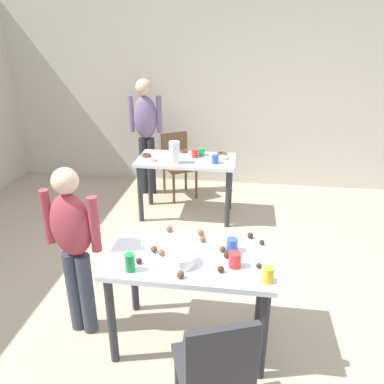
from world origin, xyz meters
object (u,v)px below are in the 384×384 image
soda_can (130,262)px  pitcher_far (174,152)px  dining_table_far (186,168)px  chair_near_table (216,369)px  person_girl_near (73,241)px  person_adult_far (146,127)px  chair_far_table (178,161)px  dining_table_near (191,269)px  mixing_bowl (181,259)px

soda_can → pitcher_far: (-0.10, 2.15, 0.07)m
dining_table_far → soda_can: 2.35m
chair_near_table → soda_can: (-0.60, 0.47, 0.31)m
person_girl_near → person_adult_far: 2.75m
person_adult_far → chair_near_table: bearing=-70.1°
person_girl_near → person_adult_far: person_adult_far is taller
chair_far_table → pitcher_far: (0.12, -0.84, 0.38)m
dining_table_near → pitcher_far: size_ratio=4.44×
person_adult_far → pitcher_far: (0.54, -0.82, -0.08)m
dining_table_near → chair_far_table: chair_far_table is taller
person_adult_far → pitcher_far: bearing=-56.5°
person_adult_far → pitcher_far: 0.99m
chair_far_table → dining_table_near: bearing=-78.0°
person_girl_near → chair_near_table: bearing=-33.0°
soda_can → person_girl_near: bearing=154.3°
chair_far_table → person_girl_near: size_ratio=0.65×
dining_table_near → soda_can: size_ratio=9.36×
dining_table_near → person_adult_far: person_adult_far is taller
chair_far_table → mixing_bowl: chair_far_table is taller
chair_far_table → mixing_bowl: 2.94m
dining_table_far → dining_table_near: bearing=-80.3°
dining_table_near → soda_can: 0.47m
mixing_bowl → pitcher_far: (-0.42, 2.04, 0.09)m
dining_table_near → person_girl_near: 0.87m
dining_table_far → chair_far_table: 0.70m
mixing_bowl → soda_can: size_ratio=1.58×
dining_table_far → chair_near_table: bearing=-78.1°
dining_table_far → mixing_bowl: 2.25m
chair_near_table → soda_can: bearing=141.8°
dining_table_far → mixing_bowl: mixing_bowl is taller
person_girl_near → soda_can: (0.49, -0.23, 0.02)m
dining_table_near → person_girl_near: (-0.85, -0.00, 0.16)m
chair_near_table → pitcher_far: 2.74m
dining_table_far → mixing_bowl: bearing=-82.1°
chair_far_table → person_girl_near: person_girl_near is taller
chair_far_table → person_girl_near: (-0.27, -2.76, 0.30)m
mixing_bowl → dining_table_far: bearing=97.9°
dining_table_near → chair_near_table: chair_near_table is taller
dining_table_near → soda_can: bearing=-147.0°
chair_far_table → person_adult_far: size_ratio=0.55×
dining_table_near → chair_far_table: (-0.59, 2.75, -0.14)m
dining_table_far → person_adult_far: size_ratio=0.73×
dining_table_near → chair_far_table: 2.82m
person_adult_far → mixing_bowl: (0.96, -2.86, -0.17)m
mixing_bowl → person_adult_far: bearing=108.6°
mixing_bowl → pitcher_far: size_ratio=0.75×
person_girl_near → soda_can: person_girl_near is taller
chair_far_table → pitcher_far: 0.93m
person_adult_far → soda_can: 3.05m
chair_far_table → soda_can: 3.01m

